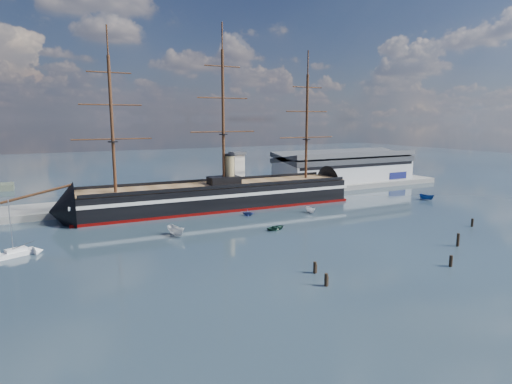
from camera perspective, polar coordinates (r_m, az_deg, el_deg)
name	(u,v)px	position (r m, az deg, el deg)	size (l,w,h in m)	color
ground	(277,217)	(126.71, 2.75, -3.34)	(600.00, 600.00, 0.00)	#202C36
quay	(251,195)	(162.34, -0.68, -0.44)	(180.00, 18.00, 2.00)	slate
warehouse	(344,167)	(190.87, 11.70, 3.30)	(63.00, 21.00, 11.60)	#B7BABC
quay_tower	(238,172)	(155.17, -2.48, 2.72)	(5.00, 5.00, 15.00)	silver
warship	(214,196)	(138.35, -5.69, -0.56)	(113.21, 20.04, 53.94)	black
sailboat	(16,253)	(104.12, -29.36, -7.05)	(7.92, 4.96, 12.22)	white
motorboat_a	(176,236)	(108.17, -10.59, -5.78)	(7.71, 2.83, 3.08)	silver
motorboat_b	(277,230)	(112.46, 2.75, -5.02)	(3.34, 1.34, 1.56)	#1D4235
motorboat_c	(310,213)	(133.06, 7.27, -2.78)	(5.34, 1.96, 2.14)	white
motorboat_d	(248,216)	(128.12, -1.04, -3.19)	(5.81, 2.52, 2.13)	navy
motorboat_f	(426,200)	(164.93, 21.76, -0.98)	(6.33, 2.32, 2.53)	navy
piling_near_left	(315,273)	(82.38, 7.84, -10.66)	(0.64, 0.64, 2.91)	black
piling_near_mid	(450,267)	(93.22, 24.49, -9.03)	(0.64, 0.64, 2.98)	black
piling_near_right	(457,246)	(108.12, 25.27, -6.57)	(0.64, 0.64, 3.75)	black
piling_far_right	(472,226)	(129.31, 26.84, -4.13)	(0.64, 0.64, 2.91)	black
piling_extra	(326,286)	(76.68, 9.31, -12.28)	(0.64, 0.64, 2.99)	black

